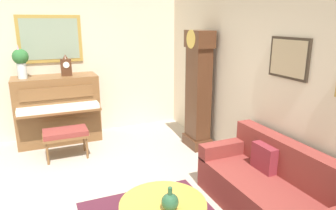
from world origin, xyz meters
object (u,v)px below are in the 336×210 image
(piano, at_px, (58,109))
(coffee_table, at_px, (163,205))
(grandfather_clock, at_px, (198,93))
(green_jug, at_px, (170,202))
(flower_vase, at_px, (21,60))
(piano_bench, at_px, (66,134))
(couch, at_px, (274,191))
(mantel_clock, at_px, (66,66))

(piano, distance_m, coffee_table, 3.33)
(grandfather_clock, relative_size, green_jug, 8.46)
(coffee_table, height_order, flower_vase, flower_vase)
(coffee_table, relative_size, flower_vase, 1.52)
(piano, height_order, grandfather_clock, grandfather_clock)
(piano_bench, distance_m, couch, 3.25)
(green_jug, bearing_deg, piano_bench, -164.18)
(couch, height_order, coffee_table, couch)
(couch, xyz_separation_m, mantel_clock, (-3.36, -1.84, 1.08))
(piano_bench, xyz_separation_m, green_jug, (2.56, 0.72, 0.09))
(piano, bearing_deg, flower_vase, -89.79)
(piano_bench, relative_size, coffee_table, 0.80)
(couch, distance_m, flower_vase, 4.40)
(coffee_table, relative_size, green_jug, 3.67)
(green_jug, bearing_deg, grandfather_clock, 145.88)
(couch, relative_size, flower_vase, 3.28)
(mantel_clock, relative_size, green_jug, 1.58)
(piano_bench, xyz_separation_m, grandfather_clock, (0.40, 2.18, 0.56))
(piano, distance_m, mantel_clock, 0.80)
(coffee_table, bearing_deg, flower_vase, -158.78)
(flower_vase, bearing_deg, piano_bench, 34.11)
(piano, relative_size, grandfather_clock, 0.71)
(flower_vase, bearing_deg, green_jug, 20.72)
(green_jug, bearing_deg, couch, 90.11)
(grandfather_clock, bearing_deg, mantel_clock, -121.07)
(flower_vase, bearing_deg, coffee_table, 21.22)
(grandfather_clock, distance_m, mantel_clock, 2.39)
(grandfather_clock, height_order, couch, grandfather_clock)
(piano, xyz_separation_m, mantel_clock, (0.00, 0.20, 0.77))
(coffee_table, bearing_deg, green_jug, 7.65)
(flower_vase, height_order, green_jug, flower_vase)
(grandfather_clock, relative_size, mantel_clock, 5.34)
(piano_bench, xyz_separation_m, mantel_clock, (-0.81, 0.17, 0.98))
(couch, bearing_deg, piano, -148.75)
(grandfather_clock, bearing_deg, couch, -4.73)
(piano_bench, height_order, grandfather_clock, grandfather_clock)
(grandfather_clock, distance_m, couch, 2.25)
(coffee_table, distance_m, mantel_clock, 3.43)
(piano, relative_size, green_jug, 6.00)
(coffee_table, bearing_deg, couch, 84.23)
(green_jug, bearing_deg, piano, -167.26)
(piano, distance_m, couch, 3.95)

